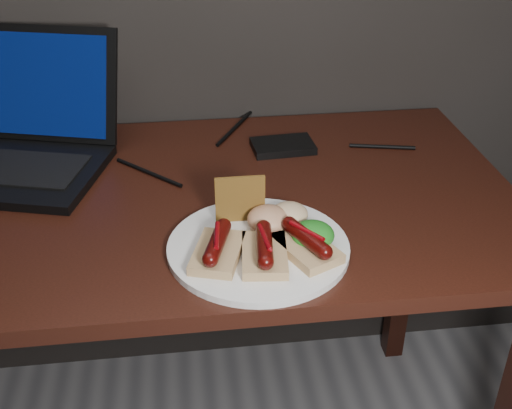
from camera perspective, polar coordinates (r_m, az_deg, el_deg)
name	(u,v)px	position (r m, az deg, el deg)	size (l,w,h in m)	color
desk	(151,236)	(1.26, -9.28, -2.82)	(1.40, 0.70, 0.75)	#33140C
laptop	(7,138)	(1.40, -21.24, 5.56)	(0.48, 0.44, 0.25)	black
hard_drive	(283,146)	(1.38, 2.40, 5.22)	(0.13, 0.08, 0.02)	black
desk_cables	(168,152)	(1.37, -7.80, 4.62)	(0.99, 0.37, 0.01)	black
plate	(258,247)	(1.05, 0.20, -3.83)	(0.30, 0.30, 0.01)	silver
bread_sausage_left	(217,248)	(1.01, -3.45, -3.89)	(0.10, 0.13, 0.04)	tan
bread_sausage_center	(265,250)	(1.00, 0.76, -4.09)	(0.08, 0.12, 0.04)	tan
bread_sausage_right	(306,244)	(1.02, 4.47, -3.49)	(0.11, 0.13, 0.04)	tan
crispbread	(240,199)	(1.09, -1.42, 0.49)	(0.09, 0.01, 0.09)	olive
salad_greens	(313,235)	(1.04, 5.09, -2.68)	(0.07, 0.07, 0.04)	#136314
salsa_mound	(268,219)	(1.08, 1.11, -1.28)	(0.07, 0.07, 0.04)	maroon
coleslaw_mound	(289,214)	(1.09, 2.99, -0.84)	(0.06, 0.06, 0.04)	beige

